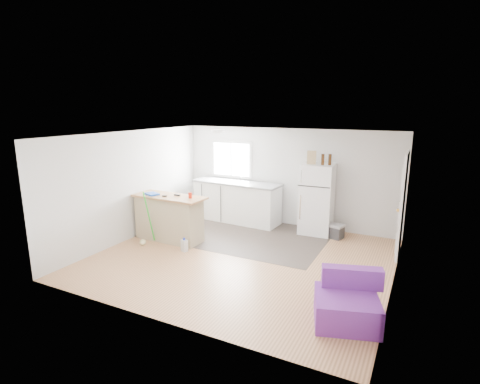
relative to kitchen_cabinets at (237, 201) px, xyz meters
name	(u,v)px	position (x,y,z in m)	size (l,w,h in m)	color
room	(242,199)	(1.22, -2.14, 0.67)	(5.51, 5.01, 2.41)	#986440
vinyl_zone	(238,234)	(0.49, -0.89, -0.52)	(4.05, 2.50, 0.00)	#38312A
window	(231,159)	(-0.33, 0.34, 1.02)	(1.18, 0.06, 0.98)	white
interior_door	(402,206)	(3.94, -0.59, 0.49)	(0.11, 0.92, 2.10)	white
ceiling_fixture	(218,132)	(0.02, -0.94, 1.83)	(0.30, 0.30, 0.07)	white
kitchen_cabinets	(237,201)	(0.00, 0.00, 0.00)	(2.36, 0.87, 1.33)	white
peninsula	(169,218)	(-0.69, -1.93, -0.01)	(1.66, 0.67, 1.01)	tan
refrigerator	(317,199)	(2.09, 0.00, 0.29)	(0.75, 0.71, 1.63)	white
cooler	(334,231)	(2.55, -0.15, -0.36)	(0.48, 0.39, 0.32)	#303033
purple_seat	(347,304)	(3.50, -3.47, -0.27)	(1.04, 1.02, 0.69)	#71309C
cleaner_jug	(184,245)	(0.01, -2.36, -0.40)	(0.15, 0.13, 0.29)	silver
mop	(145,234)	(-0.97, -2.43, -0.29)	(0.20, 0.34, 1.21)	green
red_cup	(190,195)	(-0.13, -1.91, 0.55)	(0.08, 0.08, 0.12)	red
blue_tray	(152,194)	(-1.06, -2.02, 0.50)	(0.30, 0.22, 0.04)	blue
tool_a	(177,195)	(-0.51, -1.85, 0.50)	(0.14, 0.05, 0.03)	black
tool_b	(165,196)	(-0.70, -2.04, 0.50)	(0.10, 0.04, 0.03)	black
cardboard_box	(312,157)	(1.94, -0.06, 1.26)	(0.20, 0.10, 0.30)	tan
bottle_left	(323,159)	(2.21, -0.09, 1.23)	(0.07, 0.07, 0.25)	#3A1F0A
bottle_right	(330,160)	(2.35, -0.03, 1.23)	(0.07, 0.07, 0.25)	#3A1F0A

